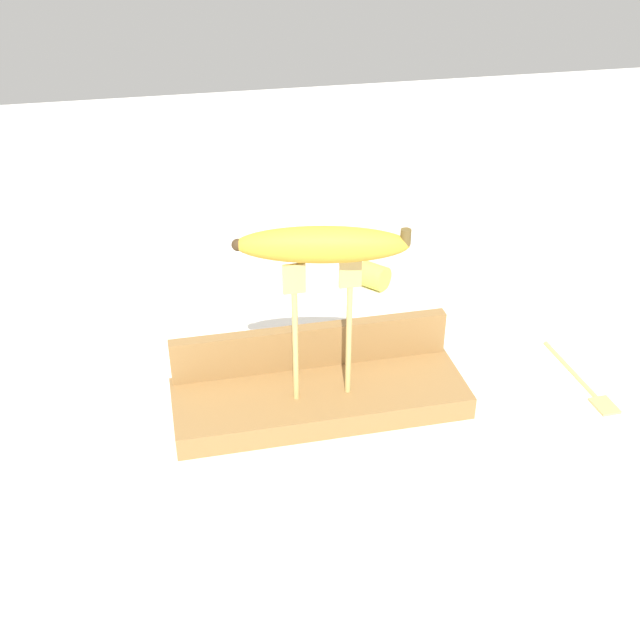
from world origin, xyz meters
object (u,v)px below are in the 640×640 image
Objects in this scene: banana_raised_center at (322,245)px; banana_chunk_near at (373,276)px; fork_stand_center at (322,318)px; fork_fallen_near at (587,385)px.

banana_raised_center is 0.40m from banana_chunk_near.
banana_chunk_near is (0.15, 0.30, -0.21)m from banana_raised_center.
fork_stand_center is 0.36m from banana_chunk_near.
banana_raised_center is 1.16× the size of fork_fallen_near.
banana_chunk_near is at bearing 63.43° from fork_stand_center.
fork_stand_center is 1.07× the size of fork_fallen_near.
fork_stand_center is at bearing -12.14° from banana_raised_center.
fork_stand_center reaches higher than fork_fallen_near.
fork_stand_center is 0.09m from banana_raised_center.
fork_stand_center is 3.18× the size of banana_chunk_near.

